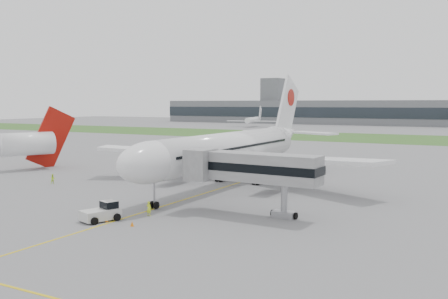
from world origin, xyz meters
The scene contains 14 objects.
ground centered at (0.00, 0.00, 0.00)m, with size 600.00×600.00×0.00m, color gray.
apron_markings centered at (0.00, -5.00, 0.00)m, with size 70.00×70.00×0.04m, color yellow, non-canonical shape.
grass_strip centered at (0.00, 120.00, 0.01)m, with size 600.00×50.00×0.02m, color #3E5C22.
terminal_building centered at (0.00, 229.87, 7.00)m, with size 320.00×22.30×14.00m.
control_tower centered at (-90.00, 232.00, 0.00)m, with size 12.00×12.00×56.00m, color slate, non-canonical shape.
airliner centered at (0.00, 4.87, 5.66)m, with size 48.13×53.95×17.88m.
pushback_tug centered at (-1.31, -22.34, 0.92)m, with size 3.63×4.43×2.01m.
jet_bridge centered at (11.06, -12.44, 5.28)m, with size 15.53×4.43×7.14m.
safety_cone_left centered at (-0.50, -22.67, 0.25)m, with size 0.37×0.37×0.51m, color orange.
safety_cone_right centered at (3.04, -22.87, 0.26)m, with size 0.38×0.38×0.53m, color orange.
ground_crew_near centered at (1.65, -18.23, 0.82)m, with size 0.60×0.39×1.64m, color #E2FF2A.
ground_crew_far centered at (-24.78, -7.60, 0.76)m, with size 0.74×0.57×1.51m, color #CEFF2A.
neighbor_aircraft centered at (-41.33, 2.45, 4.96)m, with size 7.58×15.41×12.53m.
distant_aircraft_left centered at (-76.70, 174.51, 0.00)m, with size 27.45×24.22×10.49m, color white, non-canonical shape.
Camera 1 is at (34.88, -61.86, 12.42)m, focal length 40.00 mm.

